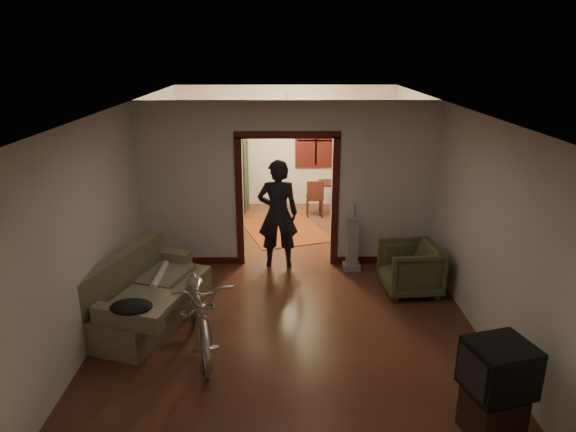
{
  "coord_description": "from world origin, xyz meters",
  "views": [
    {
      "loc": [
        -0.08,
        -7.61,
        3.62
      ],
      "look_at": [
        0.0,
        -0.3,
        1.2
      ],
      "focal_mm": 32.0,
      "sensor_mm": 36.0,
      "label": 1
    }
  ],
  "objects_px": {
    "bicycle": "(200,307)",
    "locker": "(226,173)",
    "desk": "(340,198)",
    "armchair": "(410,268)",
    "person": "(278,214)",
    "sofa": "(148,288)"
  },
  "relations": [
    {
      "from": "armchair",
      "to": "desk",
      "type": "height_order",
      "value": "armchair"
    },
    {
      "from": "bicycle",
      "to": "sofa",
      "type": "bearing_deg",
      "value": 127.23
    },
    {
      "from": "armchair",
      "to": "locker",
      "type": "xyz_separation_m",
      "value": [
        -3.23,
        4.15,
        0.51
      ]
    },
    {
      "from": "bicycle",
      "to": "locker",
      "type": "distance_m",
      "value": 5.62
    },
    {
      "from": "desk",
      "to": "locker",
      "type": "bearing_deg",
      "value": -173.04
    },
    {
      "from": "locker",
      "to": "desk",
      "type": "relative_size",
      "value": 1.85
    },
    {
      "from": "locker",
      "to": "sofa",
      "type": "bearing_deg",
      "value": -80.5
    },
    {
      "from": "sofa",
      "to": "locker",
      "type": "distance_m",
      "value": 5.01
    },
    {
      "from": "armchair",
      "to": "locker",
      "type": "height_order",
      "value": "locker"
    },
    {
      "from": "sofa",
      "to": "armchair",
      "type": "relative_size",
      "value": 2.41
    },
    {
      "from": "bicycle",
      "to": "person",
      "type": "distance_m",
      "value": 2.69
    },
    {
      "from": "sofa",
      "to": "person",
      "type": "relative_size",
      "value": 1.09
    },
    {
      "from": "person",
      "to": "armchair",
      "type": "bearing_deg",
      "value": 152.76
    },
    {
      "from": "locker",
      "to": "person",
      "type": "bearing_deg",
      "value": -52.87
    },
    {
      "from": "person",
      "to": "locker",
      "type": "xyz_separation_m",
      "value": [
        -1.19,
        3.12,
        -0.04
      ]
    },
    {
      "from": "bicycle",
      "to": "armchair",
      "type": "height_order",
      "value": "bicycle"
    },
    {
      "from": "armchair",
      "to": "locker",
      "type": "relative_size",
      "value": 0.48
    },
    {
      "from": "armchair",
      "to": "person",
      "type": "relative_size",
      "value": 0.45
    },
    {
      "from": "desk",
      "to": "bicycle",
      "type": "bearing_deg",
      "value": -101.97
    },
    {
      "from": "sofa",
      "to": "person",
      "type": "distance_m",
      "value": 2.6
    },
    {
      "from": "bicycle",
      "to": "desk",
      "type": "distance_m",
      "value": 5.89
    },
    {
      "from": "locker",
      "to": "desk",
      "type": "bearing_deg",
      "value": 11.76
    }
  ]
}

